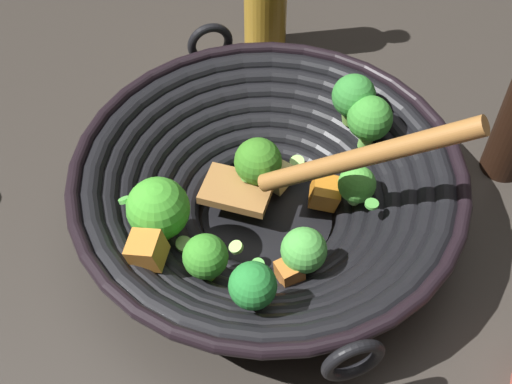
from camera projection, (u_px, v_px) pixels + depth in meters
The scene contains 2 objects.
ground_plane at pixel (267, 221), 0.71m from camera, with size 4.00×4.00×0.00m, color #332D28.
wok at pixel (268, 188), 0.66m from camera, with size 0.39×0.42×0.20m.
Camera 1 is at (0.23, 0.35, 0.57)m, focal length 46.93 mm.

